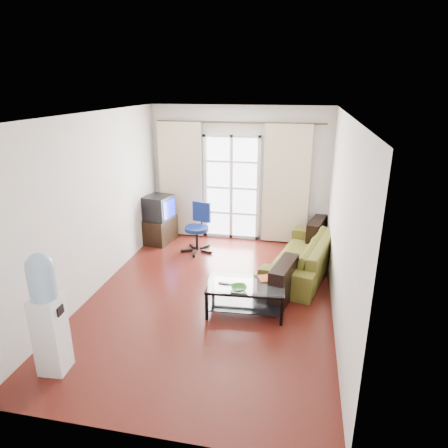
{
  "coord_description": "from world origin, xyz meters",
  "views": [
    {
      "loc": [
        1.27,
        -5.22,
        3.08
      ],
      "look_at": [
        0.14,
        0.35,
        1.07
      ],
      "focal_mm": 32.0,
      "sensor_mm": 36.0,
      "label": 1
    }
  ],
  "objects_px": {
    "task_chair": "(198,237)",
    "water_cooler": "(47,312)",
    "sofa": "(302,255)",
    "coffee_table": "(246,294)",
    "tv_stand": "(160,230)",
    "crt_tv": "(158,207)"
  },
  "relations": [
    {
      "from": "coffee_table",
      "to": "water_cooler",
      "type": "height_order",
      "value": "water_cooler"
    },
    {
      "from": "coffee_table",
      "to": "task_chair",
      "type": "xyz_separation_m",
      "value": [
        -1.23,
        2.01,
        -0.0
      ]
    },
    {
      "from": "sofa",
      "to": "crt_tv",
      "type": "bearing_deg",
      "value": -92.14
    },
    {
      "from": "task_chair",
      "to": "water_cooler",
      "type": "bearing_deg",
      "value": -86.83
    },
    {
      "from": "sofa",
      "to": "tv_stand",
      "type": "bearing_deg",
      "value": -93.13
    },
    {
      "from": "sofa",
      "to": "crt_tv",
      "type": "distance_m",
      "value": 3.02
    },
    {
      "from": "task_chair",
      "to": "water_cooler",
      "type": "relative_size",
      "value": 0.65
    },
    {
      "from": "sofa",
      "to": "tv_stand",
      "type": "distance_m",
      "value": 3.0
    },
    {
      "from": "tv_stand",
      "to": "task_chair",
      "type": "bearing_deg",
      "value": -10.84
    },
    {
      "from": "coffee_table",
      "to": "task_chair",
      "type": "distance_m",
      "value": 2.36
    },
    {
      "from": "sofa",
      "to": "crt_tv",
      "type": "relative_size",
      "value": 3.77
    },
    {
      "from": "tv_stand",
      "to": "water_cooler",
      "type": "relative_size",
      "value": 0.49
    },
    {
      "from": "crt_tv",
      "to": "water_cooler",
      "type": "height_order",
      "value": "water_cooler"
    },
    {
      "from": "sofa",
      "to": "coffee_table",
      "type": "relative_size",
      "value": 2.05
    },
    {
      "from": "sofa",
      "to": "task_chair",
      "type": "relative_size",
      "value": 2.42
    },
    {
      "from": "sofa",
      "to": "water_cooler",
      "type": "bearing_deg",
      "value": -27.32
    },
    {
      "from": "tv_stand",
      "to": "task_chair",
      "type": "distance_m",
      "value": 0.94
    },
    {
      "from": "tv_stand",
      "to": "task_chair",
      "type": "relative_size",
      "value": 0.74
    },
    {
      "from": "task_chair",
      "to": "coffee_table",
      "type": "bearing_deg",
      "value": -44.45
    },
    {
      "from": "water_cooler",
      "to": "tv_stand",
      "type": "bearing_deg",
      "value": 88.67
    },
    {
      "from": "task_chair",
      "to": "water_cooler",
      "type": "height_order",
      "value": "water_cooler"
    },
    {
      "from": "sofa",
      "to": "task_chair",
      "type": "height_order",
      "value": "task_chair"
    }
  ]
}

